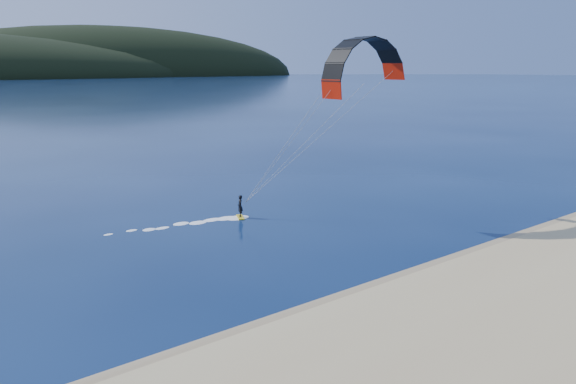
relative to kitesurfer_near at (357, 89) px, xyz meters
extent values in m
plane|color=#071635|center=(-13.83, -16.08, -10.51)|extent=(1800.00, 1800.00, 0.00)
cube|color=#8F7853|center=(-13.83, -11.58, -10.46)|extent=(220.00, 2.50, 0.10)
ellipsoid|color=black|center=(246.17, 743.92, -10.51)|extent=(600.00, 240.00, 140.00)
cube|color=gold|center=(-7.37, 5.80, -10.46)|extent=(1.01, 1.55, 0.08)
imported|color=black|center=(-7.37, 5.80, -9.51)|extent=(0.66, 0.78, 1.82)
cylinder|color=gray|center=(-3.30, 2.61, -4.39)|extent=(0.02, 0.02, 13.48)
camera|label=1|loc=(-29.62, -30.18, 1.62)|focal=32.95mm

